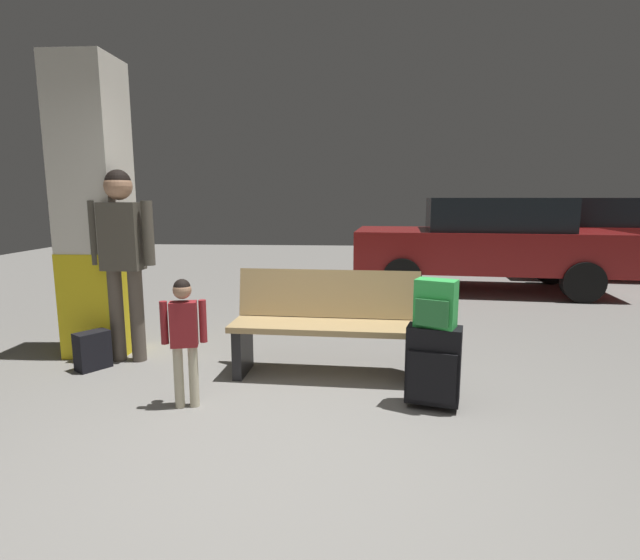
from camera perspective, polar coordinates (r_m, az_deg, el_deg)
ground_plane at (r=6.78m, az=0.26°, el=-3.70°), size 18.00×18.00×0.10m
structural_pillar at (r=5.14m, az=-24.84°, el=7.24°), size 0.57×0.57×2.77m
bench at (r=4.18m, az=0.75°, el=-5.19°), size 1.62×0.60×0.89m
suitcase at (r=3.65m, az=13.13°, el=-9.67°), size 0.42×0.31×0.60m
backpack_bright at (r=3.53m, az=13.38°, el=-2.75°), size 0.32×0.28×0.34m
child at (r=3.62m, az=-15.67°, el=-5.59°), size 0.31×0.19×0.95m
adult at (r=4.77m, az=-22.16°, el=3.79°), size 0.60×0.24×1.76m
backpack_dark_floor at (r=4.82m, az=-25.13°, el=-7.50°), size 0.30×0.32×0.34m
parked_car_side at (r=11.03m, az=32.45°, el=4.45°), size 4.26×2.13×1.51m
parked_car_near at (r=8.45m, az=18.82°, el=4.31°), size 4.24×2.09×1.51m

